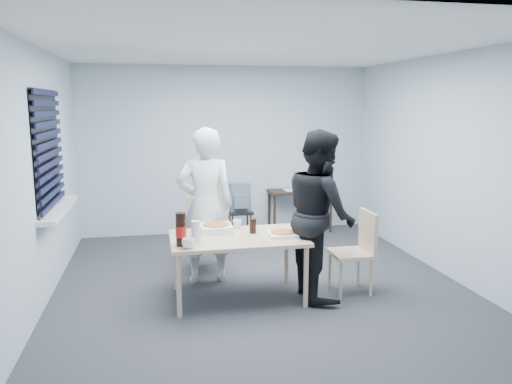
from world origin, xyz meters
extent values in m
plane|color=#2C2C30|center=(0.00, 0.00, 0.00)|extent=(5.00, 5.00, 0.00)
plane|color=white|center=(0.00, 0.00, 2.60)|extent=(5.00, 5.00, 0.00)
plane|color=silver|center=(0.00, 2.50, 1.30)|extent=(4.50, 0.00, 4.50)
plane|color=silver|center=(0.00, -2.50, 1.30)|extent=(4.50, 0.00, 4.50)
plane|color=silver|center=(-2.25, 0.00, 1.30)|extent=(0.00, 5.00, 5.00)
plane|color=silver|center=(2.25, 0.00, 1.30)|extent=(0.00, 5.00, 5.00)
plane|color=black|center=(-2.23, 0.40, 1.55)|extent=(0.00, 1.30, 1.30)
cube|color=black|center=(-2.21, 0.40, 1.55)|extent=(0.04, 1.30, 1.25)
cube|color=silver|center=(-2.16, 0.40, 0.89)|extent=(0.18, 1.42, 0.05)
cube|color=beige|center=(-0.30, -0.31, 0.65)|extent=(1.38, 0.87, 0.04)
cylinder|color=beige|center=(-0.93, -0.69, 0.32)|extent=(0.05, 0.05, 0.63)
cylinder|color=beige|center=(-0.93, 0.06, 0.32)|extent=(0.05, 0.05, 0.63)
cylinder|color=beige|center=(0.32, -0.69, 0.32)|extent=(0.05, 0.05, 0.63)
cylinder|color=beige|center=(0.32, 0.06, 0.32)|extent=(0.05, 0.05, 0.63)
cube|color=beige|center=(-0.53, 0.66, 0.43)|extent=(0.42, 0.42, 0.04)
cube|color=beige|center=(-0.53, 0.85, 0.67)|extent=(0.42, 0.04, 0.44)
cylinder|color=beige|center=(-0.70, 0.49, 0.21)|extent=(0.03, 0.03, 0.41)
cylinder|color=beige|center=(-0.70, 0.83, 0.21)|extent=(0.03, 0.03, 0.41)
cylinder|color=beige|center=(-0.36, 0.49, 0.21)|extent=(0.03, 0.03, 0.41)
cylinder|color=beige|center=(-0.36, 0.83, 0.21)|extent=(0.03, 0.03, 0.41)
cube|color=beige|center=(0.92, -0.38, 0.43)|extent=(0.42, 0.42, 0.04)
cube|color=beige|center=(1.11, -0.38, 0.67)|extent=(0.04, 0.42, 0.44)
cylinder|color=beige|center=(0.75, -0.55, 0.21)|extent=(0.03, 0.03, 0.41)
cylinder|color=beige|center=(0.75, -0.21, 0.21)|extent=(0.03, 0.03, 0.41)
cylinder|color=beige|center=(1.09, -0.55, 0.21)|extent=(0.03, 0.03, 0.41)
cylinder|color=beige|center=(1.09, -0.21, 0.21)|extent=(0.03, 0.03, 0.41)
imported|color=silver|center=(-0.57, 0.27, 0.89)|extent=(0.65, 0.42, 1.77)
imported|color=black|center=(0.56, -0.39, 0.89)|extent=(0.47, 0.86, 1.77)
cube|color=black|center=(1.14, 2.28, 0.64)|extent=(1.00, 0.44, 0.04)
cylinder|color=black|center=(0.68, 2.10, 0.31)|extent=(0.04, 0.04, 0.62)
cylinder|color=black|center=(0.68, 2.46, 0.31)|extent=(0.04, 0.04, 0.62)
cylinder|color=black|center=(1.60, 2.10, 0.31)|extent=(0.04, 0.04, 0.62)
cylinder|color=black|center=(1.60, 2.46, 0.31)|extent=(0.04, 0.04, 0.62)
cube|color=black|center=(0.08, 1.78, 0.46)|extent=(0.35, 0.35, 0.04)
cylinder|color=black|center=(-0.05, 1.65, 0.22)|extent=(0.04, 0.04, 0.44)
cylinder|color=black|center=(-0.05, 1.92, 0.22)|extent=(0.04, 0.04, 0.44)
cylinder|color=black|center=(0.22, 1.65, 0.22)|extent=(0.04, 0.04, 0.44)
cylinder|color=black|center=(0.22, 1.92, 0.22)|extent=(0.04, 0.04, 0.44)
cube|color=slate|center=(0.08, 1.78, 0.69)|extent=(0.29, 0.16, 0.41)
cube|color=slate|center=(0.08, 1.68, 0.64)|extent=(0.21, 0.06, 0.19)
cube|color=white|center=(-0.50, -0.07, 0.69)|extent=(0.33, 0.33, 0.04)
cube|color=white|center=(-0.50, -0.07, 0.72)|extent=(0.33, 0.33, 0.04)
cylinder|color=#CC7F38|center=(-0.50, -0.07, 0.75)|extent=(0.28, 0.28, 0.01)
cube|color=white|center=(0.16, -0.38, 0.69)|extent=(0.30, 0.30, 0.03)
cylinder|color=#CC7F38|center=(0.16, -0.38, 0.71)|extent=(0.26, 0.26, 0.01)
imported|color=white|center=(-0.83, -0.65, 0.72)|extent=(0.17, 0.17, 0.10)
imported|color=white|center=(-0.25, 0.02, 0.72)|extent=(0.10, 0.10, 0.09)
cylinder|color=black|center=(-0.12, -0.22, 0.75)|extent=(0.09, 0.09, 0.16)
cylinder|color=black|center=(-0.89, -0.55, 0.83)|extent=(0.10, 0.10, 0.32)
cylinder|color=red|center=(-0.89, -0.55, 0.81)|extent=(0.10, 0.10, 0.11)
cylinder|color=silver|center=(-0.74, -0.47, 0.78)|extent=(0.09, 0.09, 0.22)
torus|color=red|center=(-0.09, -0.60, 0.67)|extent=(0.06, 0.06, 0.00)
cube|color=white|center=(0.99, 2.30, 0.67)|extent=(0.29, 0.33, 0.00)
cube|color=black|center=(1.36, 2.28, 0.69)|extent=(0.14, 0.11, 0.06)
camera|label=1|loc=(-1.12, -5.25, 2.02)|focal=35.00mm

